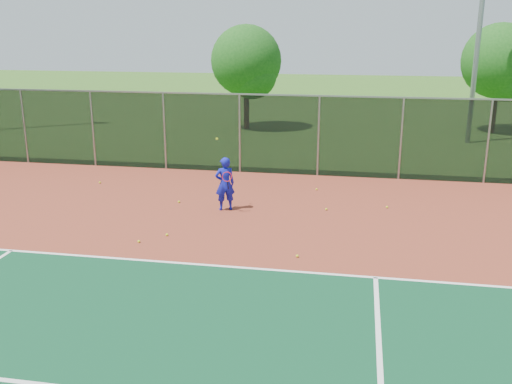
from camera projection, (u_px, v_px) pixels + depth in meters
ground at (266, 340)px, 10.31m from camera, size 120.00×120.00×0.00m
court_apron at (281, 291)px, 12.19m from camera, size 30.00×20.00×0.02m
fence_back at (318, 135)px, 21.21m from camera, size 30.00×0.06×3.03m
tennis_player at (225, 184)px, 17.35m from camera, size 0.71×0.72×2.23m
practice_ball_0 at (100, 182)px, 20.51m from camera, size 0.07×0.07×0.07m
practice_ball_2 at (387, 207)px, 17.71m from camera, size 0.07×0.07×0.07m
practice_ball_3 at (139, 241)px, 14.87m from camera, size 0.07×0.07×0.07m
practice_ball_4 at (297, 256)px, 13.93m from camera, size 0.07×0.07×0.07m
practice_ball_5 at (326, 209)px, 17.50m from camera, size 0.07×0.07×0.07m
practice_ball_6 at (317, 189)px, 19.65m from camera, size 0.07×0.07×0.07m
practice_ball_7 at (179, 202)px, 18.24m from camera, size 0.07×0.07×0.07m
practice_ball_8 at (167, 235)px, 15.35m from camera, size 0.07×0.07×0.07m
floodlight_n at (482, 0)px, 25.94m from camera, size 0.90×0.40×11.70m
tree_back_left at (248, 64)px, 30.64m from camera, size 3.82×3.82×5.60m
tree_back_mid at (501, 65)px, 29.45m from camera, size 3.87×3.87×5.69m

